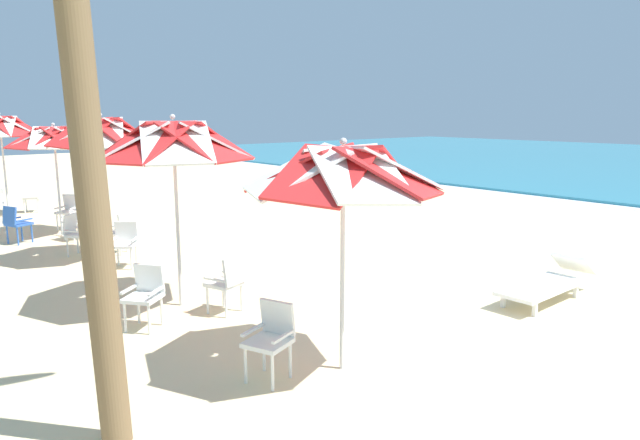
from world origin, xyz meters
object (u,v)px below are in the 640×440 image
at_px(plastic_chair_2, 228,281).
at_px(plastic_chair_5, 118,231).
at_px(plastic_chair_8, 16,222).
at_px(plastic_chair_3, 76,232).
at_px(plastic_chair_10, 31,196).
at_px(beach_umbrella_1, 174,142).
at_px(beach_umbrella_2, 101,134).
at_px(plastic_chair_0, 271,336).
at_px(beach_umbrella_0, 343,172).
at_px(beach_umbrella_3, 54,138).
at_px(plastic_chair_1, 145,292).
at_px(palm_tree_4, 87,105).
at_px(sun_lounger_1, 548,282).
at_px(beach_umbrella_4, 0,127).
at_px(plastic_chair_4, 125,241).
at_px(plastic_chair_7, 78,218).
at_px(plastic_chair_6, 69,209).

relative_size(plastic_chair_2, plastic_chair_5, 1.00).
bearing_deg(plastic_chair_5, plastic_chair_8, -150.22).
relative_size(plastic_chair_3, plastic_chair_10, 1.00).
relative_size(beach_umbrella_1, beach_umbrella_2, 0.99).
xyz_separation_m(plastic_chair_0, plastic_chair_3, (-7.13, 0.21, 0.00)).
distance_m(beach_umbrella_1, plastic_chair_2, 2.16).
distance_m(plastic_chair_5, plastic_chair_8, 2.78).
bearing_deg(beach_umbrella_0, beach_umbrella_3, -178.88).
bearing_deg(beach_umbrella_3, plastic_chair_1, -7.90).
height_order(beach_umbrella_0, palm_tree_4, palm_tree_4).
bearing_deg(plastic_chair_0, sun_lounger_1, 82.79).
xyz_separation_m(beach_umbrella_4, palm_tree_4, (13.05, -2.03, 0.45)).
height_order(plastic_chair_1, plastic_chair_8, same).
height_order(plastic_chair_0, plastic_chair_4, same).
distance_m(plastic_chair_0, beach_umbrella_4, 13.10).
height_order(plastic_chair_0, beach_umbrella_1, beach_umbrella_1).
relative_size(plastic_chair_5, plastic_chair_10, 1.00).
relative_size(plastic_chair_10, sun_lounger_1, 0.40).
xyz_separation_m(beach_umbrella_1, plastic_chair_3, (-4.23, -0.17, -1.99)).
relative_size(plastic_chair_10, palm_tree_4, 0.18).
relative_size(plastic_chair_8, palm_tree_4, 0.18).
distance_m(plastic_chair_0, plastic_chair_2, 2.25).
bearing_deg(beach_umbrella_2, plastic_chair_1, -13.84).
bearing_deg(plastic_chair_4, beach_umbrella_2, -175.48).
distance_m(plastic_chair_8, palm_tree_4, 9.65).
xyz_separation_m(beach_umbrella_0, plastic_chair_10, (-13.66, 0.14, -1.78)).
bearing_deg(plastic_chair_2, beach_umbrella_3, -178.58).
bearing_deg(beach_umbrella_3, beach_umbrella_1, -1.64).
xyz_separation_m(beach_umbrella_0, plastic_chair_3, (-7.46, -0.54, -1.78)).
bearing_deg(plastic_chair_7, beach_umbrella_2, -4.06).
xyz_separation_m(beach_umbrella_1, plastic_chair_1, (0.53, -0.79, -1.99)).
relative_size(plastic_chair_3, beach_umbrella_4, 0.30).
relative_size(plastic_chair_7, sun_lounger_1, 0.40).
height_order(plastic_chair_7, plastic_chair_10, same).
height_order(beach_umbrella_3, plastic_chair_6, beach_umbrella_3).
bearing_deg(plastic_chair_4, beach_umbrella_4, -176.68).
height_order(plastic_chair_0, beach_umbrella_4, beach_umbrella_4).
bearing_deg(plastic_chair_2, plastic_chair_7, -179.89).
bearing_deg(beach_umbrella_1, beach_umbrella_2, 176.90).
distance_m(plastic_chair_3, plastic_chair_5, 0.82).
xyz_separation_m(plastic_chair_2, beach_umbrella_2, (-4.20, -0.18, 2.00)).
bearing_deg(beach_umbrella_0, plastic_chair_10, 179.40).
distance_m(plastic_chair_3, sun_lounger_1, 9.06).
bearing_deg(beach_umbrella_3, beach_umbrella_2, 0.01).
bearing_deg(beach_umbrella_0, plastic_chair_4, -178.71).
xyz_separation_m(plastic_chair_0, plastic_chair_5, (-6.71, 0.91, 0.00)).
distance_m(beach_umbrella_2, plastic_chair_7, 3.09).
height_order(beach_umbrella_0, beach_umbrella_3, beach_umbrella_3).
bearing_deg(beach_umbrella_0, beach_umbrella_1, -173.39).
xyz_separation_m(beach_umbrella_0, plastic_chair_8, (-9.45, -1.22, -1.78)).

